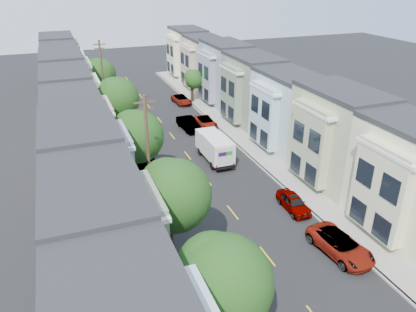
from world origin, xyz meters
TOP-DOWN VIEW (x-y plane):
  - ground at (0.00, 0.00)m, footprint 160.00×160.00m
  - road_slab at (0.00, 15.00)m, footprint 12.00×70.00m
  - curb_left at (-6.05, 15.00)m, footprint 0.30×70.00m
  - curb_right at (6.05, 15.00)m, footprint 0.30×70.00m
  - sidewalk_left at (-7.35, 15.00)m, footprint 2.60×70.00m
  - sidewalk_right at (7.35, 15.00)m, footprint 2.60×70.00m
  - centerline at (0.00, 15.00)m, footprint 0.12×70.00m
  - townhouse_row_left at (-11.15, 15.00)m, footprint 5.00×70.00m
  - townhouse_row_right at (11.15, 15.00)m, footprint 5.00×70.00m
  - tree_a at (-6.30, -12.62)m, footprint 4.70×4.70m
  - tree_b at (-6.30, -4.75)m, footprint 4.70×4.70m
  - tree_c at (-6.30, 6.76)m, footprint 4.70×4.70m
  - tree_d at (-6.30, 16.73)m, footprint 4.70×4.70m
  - tree_e at (-6.30, 33.00)m, footprint 4.70×4.70m
  - tree_far_r at (6.89, 29.98)m, footprint 2.80×2.80m
  - utility_pole_near at (-6.30, 2.00)m, footprint 1.60×0.26m
  - utility_pole_far at (-6.30, 28.00)m, footprint 1.60×0.26m
  - fedex_truck at (2.28, 9.87)m, footprint 2.24×5.81m
  - lead_sedan at (2.50, 19.30)m, footprint 1.97×4.67m
  - parked_left_b at (-4.90, -8.64)m, footprint 2.12×4.54m
  - parked_left_c at (-4.90, 1.42)m, footprint 1.72×4.24m
  - parked_left_d at (-4.90, 11.90)m, footprint 1.93×4.67m
  - parked_right_a at (4.90, -7.50)m, footprint 2.93×5.42m
  - parked_right_b at (4.90, -1.35)m, footprint 1.75×4.21m
  - parked_right_c at (4.90, 19.49)m, footprint 2.18×4.50m
  - parked_right_d at (4.90, 29.85)m, footprint 2.29×4.55m

SIDE VIEW (x-z plane):
  - ground at x=0.00m, z-range 0.00..0.00m
  - centerline at x=0.00m, z-range -0.01..0.01m
  - townhouse_row_left at x=-11.15m, z-range -4.25..4.25m
  - townhouse_row_right at x=11.15m, z-range -4.25..4.25m
  - road_slab at x=0.00m, z-range 0.00..0.02m
  - curb_left at x=-6.05m, z-range 0.00..0.15m
  - curb_right at x=6.05m, z-range 0.00..0.15m
  - sidewalk_left at x=-7.35m, z-range 0.00..0.15m
  - sidewalk_right at x=7.35m, z-range 0.00..0.15m
  - parked_right_c at x=4.90m, z-range 0.00..1.24m
  - parked_right_d at x=4.90m, z-range 0.00..1.24m
  - parked_left_b at x=-4.90m, z-range 0.00..1.26m
  - parked_right_b at x=4.90m, z-range 0.00..1.35m
  - parked_left_c at x=-4.90m, z-range 0.00..1.39m
  - parked_right_a at x=4.90m, z-range 0.00..1.45m
  - lead_sedan at x=2.50m, z-range 0.00..1.52m
  - parked_left_d at x=-4.90m, z-range 0.00..1.52m
  - fedex_truck at x=2.28m, z-range 0.16..2.95m
  - tree_far_r at x=6.89m, z-range 0.99..5.87m
  - tree_e at x=-6.30m, z-range 1.09..8.01m
  - tree_c at x=-6.30m, z-range 1.35..8.80m
  - utility_pole_near at x=-6.30m, z-range 0.15..10.15m
  - utility_pole_far at x=-6.30m, z-range 0.15..10.15m
  - tree_a at x=-6.30m, z-range 1.41..8.98m
  - tree_b at x=-6.30m, z-range 1.57..9.47m
  - tree_d at x=-6.30m, z-range 1.62..9.60m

